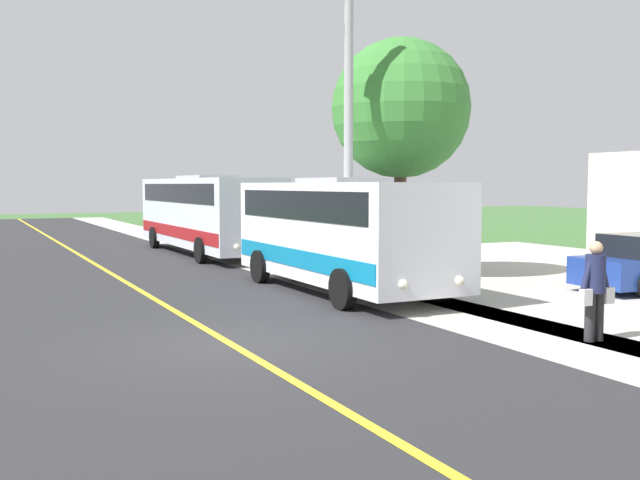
# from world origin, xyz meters

# --- Properties ---
(ground_plane) EXTENTS (120.00, 120.00, 0.00)m
(ground_plane) POSITION_xyz_m (0.00, 0.00, 0.00)
(ground_plane) COLOR #3D6633
(road_surface) EXTENTS (8.00, 100.00, 0.01)m
(road_surface) POSITION_xyz_m (0.00, 0.00, 0.00)
(road_surface) COLOR #28282B
(road_surface) RESTS_ON ground
(sidewalk) EXTENTS (2.40, 100.00, 0.01)m
(sidewalk) POSITION_xyz_m (-5.20, 0.00, 0.00)
(sidewalk) COLOR #B2ADA3
(sidewalk) RESTS_ON ground
(road_centre_line) EXTENTS (0.16, 100.00, 0.00)m
(road_centre_line) POSITION_xyz_m (0.00, 0.00, 0.01)
(road_centre_line) COLOR gold
(road_centre_line) RESTS_ON ground
(shuttle_bus_front) EXTENTS (2.77, 7.93, 2.86)m
(shuttle_bus_front) POSITION_xyz_m (-4.56, -4.51, 1.58)
(shuttle_bus_front) COLOR white
(shuttle_bus_front) RESTS_ON ground
(transit_bus_rear) EXTENTS (2.73, 10.89, 3.04)m
(transit_bus_rear) POSITION_xyz_m (-4.54, -15.76, 1.67)
(transit_bus_rear) COLOR silver
(transit_bus_rear) RESTS_ON ground
(pedestrian_with_bags) EXTENTS (0.72, 0.34, 1.73)m
(pedestrian_with_bags) POSITION_xyz_m (-5.71, 2.60, 0.93)
(pedestrian_with_bags) COLOR #262628
(pedestrian_with_bags) RESTS_ON ground
(street_light_pole) EXTENTS (1.97, 0.24, 8.43)m
(street_light_pole) POSITION_xyz_m (-4.88, -4.99, 4.63)
(street_light_pole) COLOR #9E9EA3
(street_light_pole) RESTS_ON ground
(tree_curbside) EXTENTS (3.99, 3.99, 6.87)m
(tree_curbside) POSITION_xyz_m (-7.40, -6.28, 4.85)
(tree_curbside) COLOR brown
(tree_curbside) RESTS_ON ground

